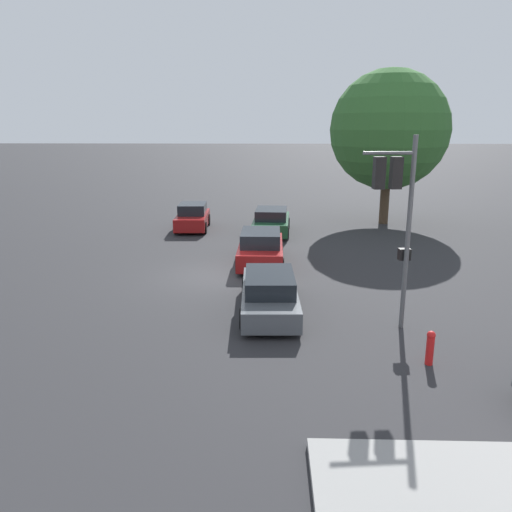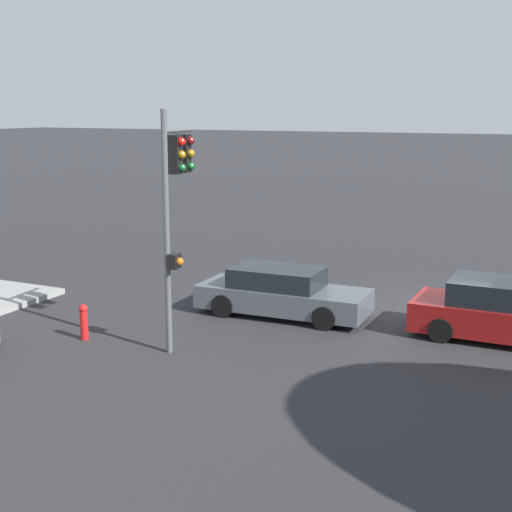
% 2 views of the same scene
% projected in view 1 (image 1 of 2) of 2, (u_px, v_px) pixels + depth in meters
% --- Properties ---
extents(ground_plane, '(300.00, 300.00, 0.00)m').
position_uv_depth(ground_plane, '(212.00, 276.00, 20.48)').
color(ground_plane, '#28282B').
extents(street_tree, '(7.12, 7.12, 9.28)m').
position_uv_depth(street_tree, '(389.00, 130.00, 29.92)').
color(street_tree, '#423323').
rests_on(street_tree, ground_plane).
extents(traffic_signal, '(0.67, 1.63, 5.73)m').
position_uv_depth(traffic_signal, '(395.00, 199.00, 14.29)').
color(traffic_signal, '#515456').
rests_on(traffic_signal, ground_plane).
extents(crossing_car_0, '(4.86, 2.00, 1.36)m').
position_uv_depth(crossing_car_0, '(269.00, 293.00, 16.37)').
color(crossing_car_0, '#4C5156').
rests_on(crossing_car_0, ground_plane).
extents(crossing_car_1, '(4.13, 1.99, 1.51)m').
position_uv_depth(crossing_car_1, '(193.00, 217.00, 29.47)').
color(crossing_car_1, maroon).
rests_on(crossing_car_1, ground_plane).
extents(crossing_car_2, '(4.68, 2.21, 1.44)m').
position_uv_depth(crossing_car_2, '(271.00, 222.00, 28.32)').
color(crossing_car_2, '#194728').
rests_on(crossing_car_2, ground_plane).
extents(crossing_car_3, '(4.54, 2.04, 1.52)m').
position_uv_depth(crossing_car_3, '(261.00, 248.00, 22.07)').
color(crossing_car_3, maroon).
rests_on(crossing_car_3, ground_plane).
extents(fire_hydrant, '(0.22, 0.22, 0.92)m').
position_uv_depth(fire_hydrant, '(430.00, 347.00, 12.77)').
color(fire_hydrant, red).
rests_on(fire_hydrant, ground_plane).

